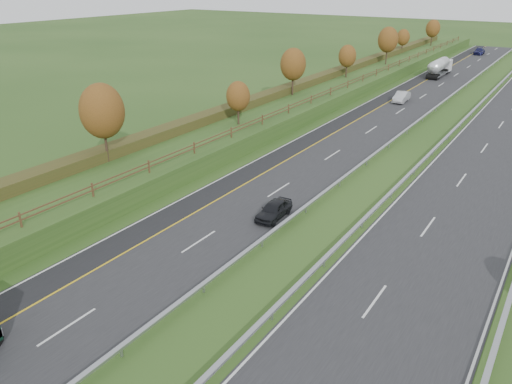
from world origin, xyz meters
TOP-DOWN VIEW (x-y plane):
  - ground at (8.00, 55.00)m, footprint 400.00×400.00m
  - near_carriageway at (0.00, 60.00)m, footprint 10.50×200.00m
  - far_carriageway at (16.50, 60.00)m, footprint 10.50×200.00m
  - hard_shoulder at (-3.75, 60.00)m, footprint 3.00×200.00m
  - lane_markings at (6.40, 59.88)m, footprint 26.75×200.00m
  - embankment_left at (-13.00, 60.00)m, footprint 12.00×200.00m
  - hedge_left at (-15.00, 60.00)m, footprint 2.20×180.00m
  - fence_left at (-8.50, 59.59)m, footprint 0.12×189.06m
  - median_barrier_near at (5.70, 60.00)m, footprint 0.32×200.00m
  - median_barrier_far at (10.80, 60.00)m, footprint 0.32×200.00m
  - trees_left at (-12.64, 56.63)m, footprint 6.64×164.30m
  - road_tanker at (-1.50, 103.84)m, footprint 2.40×11.22m
  - car_dark_near at (3.92, 29.63)m, footprint 1.91×4.35m
  - car_silver_mid at (-0.59, 76.99)m, footprint 1.92×5.00m
  - car_small_far at (-0.71, 141.01)m, footprint 2.59×5.75m

SIDE VIEW (x-z plane):
  - ground at x=8.00m, z-range 0.00..0.00m
  - near_carriageway at x=0.00m, z-range 0.00..0.04m
  - far_carriageway at x=16.50m, z-range 0.00..0.04m
  - hard_shoulder at x=-3.75m, z-range 0.00..0.04m
  - lane_markings at x=6.40m, z-range 0.04..0.05m
  - median_barrier_near at x=5.70m, z-range 0.26..0.97m
  - median_barrier_far at x=10.80m, z-range 0.26..0.97m
  - car_dark_near at x=3.92m, z-range 0.04..1.49m
  - car_silver_mid at x=-0.59m, z-range 0.04..1.67m
  - car_small_far at x=-0.71m, z-range 0.04..1.67m
  - embankment_left at x=-13.00m, z-range 0.00..2.00m
  - road_tanker at x=-1.50m, z-range 0.13..3.59m
  - hedge_left at x=-15.00m, z-range 2.00..3.10m
  - fence_left at x=-8.50m, z-range 2.13..3.33m
  - trees_left at x=-12.64m, z-range 2.53..10.20m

